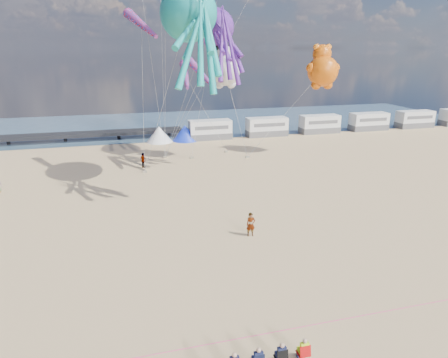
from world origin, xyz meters
TOP-DOWN VIEW (x-y plane):
  - ground at (0.00, 0.00)m, footprint 120.00×120.00m
  - water at (0.00, 55.00)m, footprint 120.00×120.00m
  - motorhome_0 at (6.00, 40.00)m, footprint 6.60×2.50m
  - motorhome_1 at (15.50, 40.00)m, footprint 6.60×2.50m
  - motorhome_2 at (25.00, 40.00)m, footprint 6.60×2.50m
  - motorhome_3 at (34.50, 40.00)m, footprint 6.60×2.50m
  - motorhome_4 at (44.00, 40.00)m, footprint 6.60×2.50m
  - tent_white at (-2.00, 40.00)m, footprint 4.00×4.00m
  - tent_blue at (2.00, 40.00)m, footprint 4.00×4.00m
  - spectator_row at (-2.75, -7.13)m, footprint 6.10×0.90m
  - rope_line at (0.00, -5.00)m, footprint 34.00×0.03m
  - standing_person at (1.25, 5.73)m, footprint 0.72×0.50m
  - beachgoer_3 at (-5.36, 26.47)m, footprint 1.24×1.36m
  - sandbag_a at (-5.40, 24.42)m, footprint 0.50×0.35m
  - sandbag_b at (1.00, 29.13)m, footprint 0.50×0.35m
  - sandbag_c at (8.13, 27.53)m, footprint 0.50×0.35m
  - sandbag_d at (6.26, 31.06)m, footprint 0.50×0.35m
  - sandbag_e at (-2.29, 30.39)m, footprint 0.50×0.35m
  - kite_octopus_teal at (-0.82, 18.82)m, footprint 7.08×11.16m
  - kite_octopus_purple at (4.14, 28.95)m, footprint 7.59×10.44m
  - kite_panda at (5.04, 27.26)m, footprint 4.31×4.06m
  - kite_teddy_orange at (17.64, 26.60)m, footprint 5.77×5.59m
  - windsock_left at (-4.87, 22.81)m, footprint 3.37×7.23m
  - windsock_mid at (-0.35, 24.08)m, footprint 1.54×5.52m
  - windsock_right at (1.12, 22.72)m, footprint 2.82×5.71m

SIDE VIEW (x-z plane):
  - ground at x=0.00m, z-range 0.00..0.00m
  - water at x=0.00m, z-range 0.02..0.02m
  - rope_line at x=0.00m, z-range 0.00..0.04m
  - sandbag_a at x=-5.40m, z-range 0.00..0.22m
  - sandbag_b at x=1.00m, z-range 0.00..0.22m
  - sandbag_c at x=8.13m, z-range 0.00..0.22m
  - sandbag_d at x=6.26m, z-range 0.00..0.22m
  - sandbag_e at x=-2.29m, z-range 0.00..0.22m
  - spectator_row at x=-2.75m, z-range 0.00..1.30m
  - beachgoer_3 at x=-5.36m, z-range 0.00..1.84m
  - standing_person at x=1.25m, z-range 0.00..1.88m
  - tent_white at x=-2.00m, z-range 0.00..2.40m
  - tent_blue at x=2.00m, z-range 0.00..2.40m
  - motorhome_0 at x=6.00m, z-range 0.00..3.00m
  - motorhome_1 at x=15.50m, z-range 0.00..3.00m
  - motorhome_2 at x=25.00m, z-range 0.00..3.00m
  - motorhome_3 at x=34.50m, z-range 0.00..3.00m
  - motorhome_4 at x=44.00m, z-range 0.00..3.00m
  - windsock_mid at x=-0.35m, z-range 8.16..13.61m
  - kite_teddy_orange at x=17.64m, z-range 7.65..14.24m
  - kite_panda at x=5.04m, z-range 8.09..14.13m
  - windsock_right at x=1.12m, z-range 8.26..14.00m
  - windsock_left at x=-4.87m, z-range 12.34..19.61m
  - kite_octopus_purple at x=4.14m, z-range 10.55..21.52m
  - kite_octopus_teal at x=-0.82m, z-range 10.89..22.71m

